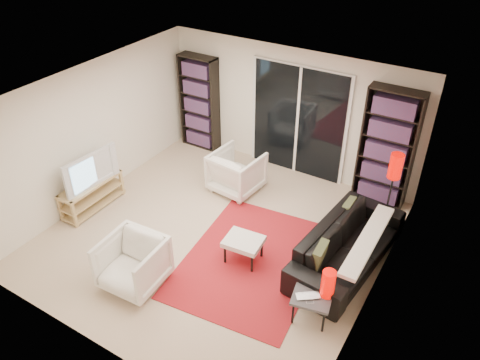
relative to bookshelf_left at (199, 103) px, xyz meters
The scene contains 20 objects.
floor 3.19m from the bookshelf_left, 50.10° to the right, with size 5.00×5.00×0.00m, color beige.
wall_back 1.97m from the bookshelf_left, ahead, with size 5.00×0.02×2.40m, color white.
wall_front 5.22m from the bookshelf_left, 68.02° to the right, with size 5.00×0.02×2.40m, color white.
wall_left 2.41m from the bookshelf_left, 103.27° to the right, with size 0.02×5.00×2.40m, color white.
wall_right 5.03m from the bookshelf_left, 27.66° to the right, with size 0.02×5.00×2.40m, color white.
ceiling 3.36m from the bookshelf_left, 50.10° to the right, with size 5.00×5.00×0.02m, color white.
sliding_door 2.16m from the bookshelf_left, ahead, with size 1.92×0.08×2.16m.
bookshelf_left is the anchor object (origin of this frame).
bookshelf_right 3.85m from the bookshelf_left, ahead, with size 0.90×0.30×2.10m.
tv_stand 2.90m from the bookshelf_left, 96.66° to the right, with size 0.38×1.19×0.50m.
tv 2.82m from the bookshelf_left, 96.25° to the right, with size 1.05×0.14×0.61m, color black.
rug 3.84m from the bookshelf_left, 43.13° to the right, with size 1.90×2.57×0.01m, color #B21B22.
sofa 4.39m from the bookshelf_left, 25.01° to the right, with size 2.27×0.89×0.66m, color black.
armchair_back 1.94m from the bookshelf_left, 34.28° to the right, with size 0.82×0.85×0.77m, color white.
armchair_front 4.13m from the bookshelf_left, 68.15° to the right, with size 0.80×0.83×0.75m, color white.
ottoman 3.72m from the bookshelf_left, 44.89° to the right, with size 0.59×0.50×0.40m.
side_table 4.99m from the bookshelf_left, 37.93° to the right, with size 0.58×0.58×0.40m.
laptop 5.04m from the bookshelf_left, 38.94° to the right, with size 0.31×0.20×0.02m, color silver.
table_lamp 5.03m from the bookshelf_left, 36.06° to the right, with size 0.18×0.18×0.40m, color #BF0500.
floor_lamp 4.29m from the bookshelf_left, 11.63° to the right, with size 0.22×0.22×1.47m.
Camera 1 is at (3.32, -4.76, 4.95)m, focal length 35.00 mm.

